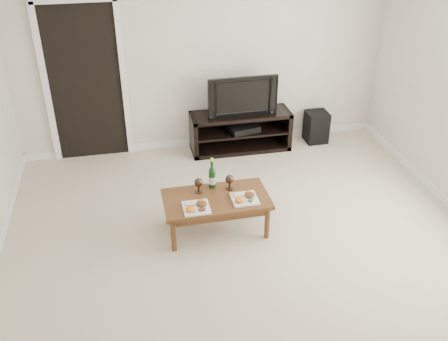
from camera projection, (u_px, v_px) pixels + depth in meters
floor at (254, 268)px, 4.90m from camera, size 5.50×5.50×0.00m
back_wall at (203, 55)px, 6.59m from camera, size 5.00×0.04×2.60m
doorway at (86, 85)px, 6.42m from camera, size 0.90×0.02×2.05m
media_console at (240, 131)px, 6.96m from camera, size 1.38×0.45×0.55m
television at (241, 94)px, 6.68m from camera, size 0.95×0.15×0.55m
av_receiver at (243, 128)px, 6.93m from camera, size 0.45×0.38×0.08m
subwoofer at (316, 127)px, 7.20m from camera, size 0.30×0.30×0.45m
coffee_table at (216, 214)px, 5.33m from camera, size 1.11×0.62×0.42m
plate_left at (196, 206)px, 5.03m from camera, size 0.27×0.27×0.07m
plate_right at (245, 197)px, 5.18m from camera, size 0.27×0.27×0.07m
wine_bottle at (212, 173)px, 5.32m from camera, size 0.07×0.07×0.35m
goblet_left at (199, 185)px, 5.28m from camera, size 0.09×0.09×0.17m
goblet_right at (229, 182)px, 5.33m from camera, size 0.09×0.09×0.17m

